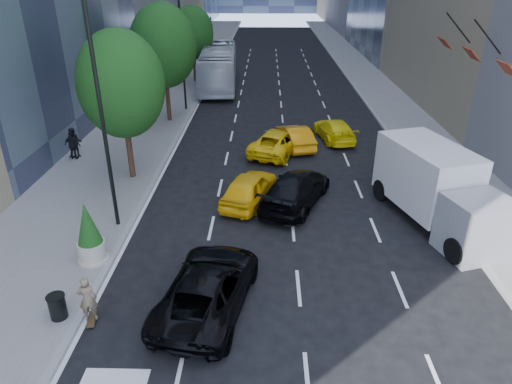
{
  "coord_description": "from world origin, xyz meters",
  "views": [
    {
      "loc": [
        -0.17,
        -12.83,
        9.96
      ],
      "look_at": [
        -0.58,
        4.28,
        1.6
      ],
      "focal_mm": 32.0,
      "sensor_mm": 36.0,
      "label": 1
    }
  ],
  "objects_px": {
    "black_sedan_lincoln": "(208,287)",
    "trash_can": "(58,307)",
    "city_bus": "(219,66)",
    "black_sedan_mercedes": "(295,190)",
    "skateboarder": "(88,302)",
    "planter_shrub": "(89,234)",
    "box_truck": "(437,188)"
  },
  "relations": [
    {
      "from": "skateboarder",
      "to": "black_sedan_lincoln",
      "type": "relative_size",
      "value": 0.29
    },
    {
      "from": "black_sedan_mercedes",
      "to": "trash_can",
      "type": "height_order",
      "value": "black_sedan_mercedes"
    },
    {
      "from": "black_sedan_lincoln",
      "to": "box_truck",
      "type": "bearing_deg",
      "value": -136.42
    },
    {
      "from": "black_sedan_mercedes",
      "to": "skateboarder",
      "type": "bearing_deg",
      "value": 73.03
    },
    {
      "from": "box_truck",
      "to": "planter_shrub",
      "type": "xyz_separation_m",
      "value": [
        -13.71,
        -3.53,
        -0.35
      ]
    },
    {
      "from": "black_sedan_lincoln",
      "to": "city_bus",
      "type": "bearing_deg",
      "value": -73.93
    },
    {
      "from": "black_sedan_mercedes",
      "to": "planter_shrub",
      "type": "relative_size",
      "value": 2.21
    },
    {
      "from": "city_bus",
      "to": "skateboarder",
      "type": "bearing_deg",
      "value": -94.61
    },
    {
      "from": "black_sedan_mercedes",
      "to": "city_bus",
      "type": "distance_m",
      "value": 24.91
    },
    {
      "from": "black_sedan_lincoln",
      "to": "city_bus",
      "type": "distance_m",
      "value": 31.59
    },
    {
      "from": "skateboarder",
      "to": "trash_can",
      "type": "xyz_separation_m",
      "value": [
        -1.0,
        0.01,
        -0.24
      ]
    },
    {
      "from": "box_truck",
      "to": "planter_shrub",
      "type": "distance_m",
      "value": 14.16
    },
    {
      "from": "skateboarder",
      "to": "trash_can",
      "type": "distance_m",
      "value": 1.03
    },
    {
      "from": "skateboarder",
      "to": "planter_shrub",
      "type": "bearing_deg",
      "value": -85.17
    },
    {
      "from": "black_sedan_mercedes",
      "to": "box_truck",
      "type": "height_order",
      "value": "box_truck"
    },
    {
      "from": "black_sedan_lincoln",
      "to": "trash_can",
      "type": "relative_size",
      "value": 6.85
    },
    {
      "from": "black_sedan_lincoln",
      "to": "city_bus",
      "type": "relative_size",
      "value": 0.41
    },
    {
      "from": "city_bus",
      "to": "box_truck",
      "type": "bearing_deg",
      "value": -68.3
    },
    {
      "from": "skateboarder",
      "to": "box_truck",
      "type": "bearing_deg",
      "value": -165.3
    },
    {
      "from": "black_sedan_lincoln",
      "to": "black_sedan_mercedes",
      "type": "relative_size",
      "value": 1.02
    },
    {
      "from": "black_sedan_mercedes",
      "to": "trash_can",
      "type": "bearing_deg",
      "value": 69.09
    },
    {
      "from": "city_bus",
      "to": "box_truck",
      "type": "xyz_separation_m",
      "value": [
        11.83,
        -25.66,
        -0.19
      ]
    },
    {
      "from": "black_sedan_mercedes",
      "to": "city_bus",
      "type": "height_order",
      "value": "city_bus"
    },
    {
      "from": "black_sedan_lincoln",
      "to": "city_bus",
      "type": "xyz_separation_m",
      "value": [
        -2.72,
        31.46,
        1.08
      ]
    },
    {
      "from": "city_bus",
      "to": "planter_shrub",
      "type": "height_order",
      "value": "city_bus"
    },
    {
      "from": "planter_shrub",
      "to": "black_sedan_lincoln",
      "type": "bearing_deg",
      "value": -26.2
    },
    {
      "from": "box_truck",
      "to": "trash_can",
      "type": "bearing_deg",
      "value": -171.27
    },
    {
      "from": "black_sedan_lincoln",
      "to": "planter_shrub",
      "type": "relative_size",
      "value": 2.25
    },
    {
      "from": "skateboarder",
      "to": "black_sedan_mercedes",
      "type": "distance_m",
      "value": 10.61
    },
    {
      "from": "box_truck",
      "to": "trash_can",
      "type": "xyz_separation_m",
      "value": [
        -13.71,
        -6.64,
        -1.1
      ]
    },
    {
      "from": "skateboarder",
      "to": "planter_shrub",
      "type": "relative_size",
      "value": 0.65
    },
    {
      "from": "skateboarder",
      "to": "black_sedan_lincoln",
      "type": "xyz_separation_m",
      "value": [
        3.6,
        0.86,
        -0.03
      ]
    }
  ]
}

